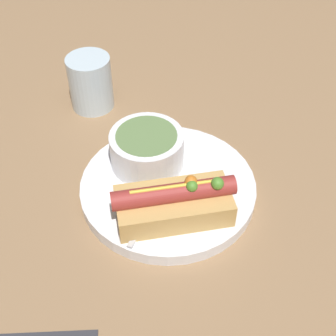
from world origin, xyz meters
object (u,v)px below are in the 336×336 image
(spoon, at_px, (160,187))
(drinking_glass, at_px, (91,83))
(hot_dog, at_px, (174,202))
(soup_bowl, at_px, (147,148))

(spoon, height_order, drinking_glass, drinking_glass)
(hot_dog, relative_size, drinking_glass, 1.74)
(hot_dog, xyz_separation_m, drinking_glass, (-0.03, 0.30, 0.00))
(drinking_glass, bearing_deg, soup_bowl, -80.87)
(soup_bowl, relative_size, spoon, 0.91)
(hot_dog, bearing_deg, soup_bowl, 100.51)
(drinking_glass, bearing_deg, spoon, -83.57)
(spoon, bearing_deg, soup_bowl, 39.89)
(spoon, xyz_separation_m, drinking_glass, (-0.03, 0.25, 0.02))
(hot_dog, xyz_separation_m, spoon, (-0.00, 0.05, -0.02))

